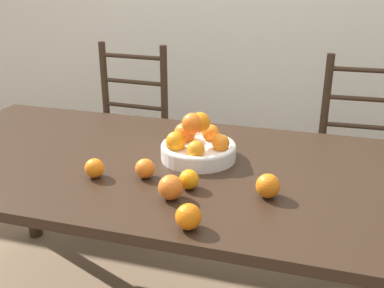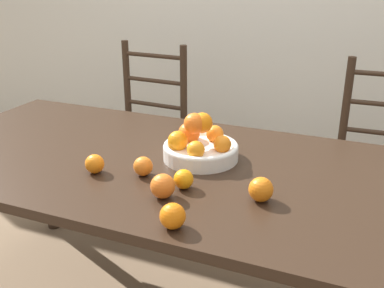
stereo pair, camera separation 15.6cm
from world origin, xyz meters
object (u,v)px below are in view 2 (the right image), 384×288
orange_loose_5 (95,164)px  fruit_bowl (200,144)px  chair_left (144,135)px  orange_loose_2 (163,186)px  orange_loose_1 (143,166)px  chair_right (379,171)px  orange_loose_0 (184,179)px  orange_loose_3 (261,189)px  orange_loose_4 (173,216)px

orange_loose_5 → fruit_bowl: bearing=41.5°
chair_left → orange_loose_5: bearing=-67.6°
chair_left → orange_loose_2: bearing=-55.6°
orange_loose_1 → chair_right: (0.76, 0.92, -0.28)m
fruit_bowl → orange_loose_0: fruit_bowl is taller
orange_loose_0 → orange_loose_3: 0.25m
orange_loose_5 → chair_left: chair_left is taller
chair_right → orange_loose_0: bearing=-124.1°
fruit_bowl → chair_right: chair_right is taller
orange_loose_1 → chair_right: bearing=50.4°
orange_loose_2 → orange_loose_3: orange_loose_2 is taller
orange_loose_0 → orange_loose_1: orange_loose_1 is taller
orange_loose_2 → chair_right: chair_right is taller
orange_loose_1 → orange_loose_2: bearing=-41.6°
orange_loose_2 → orange_loose_4: size_ratio=1.07×
orange_loose_0 → chair_right: chair_right is taller
orange_loose_4 → orange_loose_1: bearing=131.6°
orange_loose_5 → chair_left: 1.06m
orange_loose_5 → orange_loose_0: bearing=1.9°
orange_loose_0 → orange_loose_1: size_ratio=0.96×
fruit_bowl → orange_loose_2: (0.01, -0.32, -0.02)m
orange_loose_2 → chair_left: bearing=121.6°
chair_right → orange_loose_4: bearing=-116.3°
orange_loose_2 → orange_loose_5: bearing=166.6°
orange_loose_0 → orange_loose_4: 0.24m
orange_loose_4 → orange_loose_5: 0.45m
orange_loose_3 → chair_right: size_ratio=0.08×
orange_loose_1 → orange_loose_5: bearing=-164.3°
chair_right → fruit_bowl: bearing=-134.0°
orange_loose_1 → chair_left: 1.09m
orange_loose_2 → chair_right: size_ratio=0.08×
orange_loose_1 → orange_loose_2: 0.18m
orange_loose_0 → orange_loose_3: bearing=3.4°
orange_loose_3 → orange_loose_4: bearing=-127.0°
chair_left → chair_right: (1.27, 0.00, 0.00)m
orange_loose_4 → orange_loose_5: bearing=151.4°
fruit_bowl → chair_right: size_ratio=0.28×
orange_loose_2 → orange_loose_4: orange_loose_2 is taller
orange_loose_5 → chair_right: (0.93, 0.97, -0.28)m
orange_loose_1 → orange_loose_3: size_ratio=0.88×
orange_loose_0 → chair_left: (-0.67, 0.96, -0.28)m
orange_loose_1 → orange_loose_3: 0.41m
fruit_bowl → chair_left: 1.00m
orange_loose_0 → orange_loose_5: 0.33m
orange_loose_0 → chair_right: 1.16m
chair_left → fruit_bowl: bearing=-45.8°
chair_left → chair_right: size_ratio=1.00×
fruit_bowl → orange_loose_3: size_ratio=3.66×
orange_loose_3 → chair_right: chair_right is taller
orange_loose_5 → orange_loose_1: bearing=15.7°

